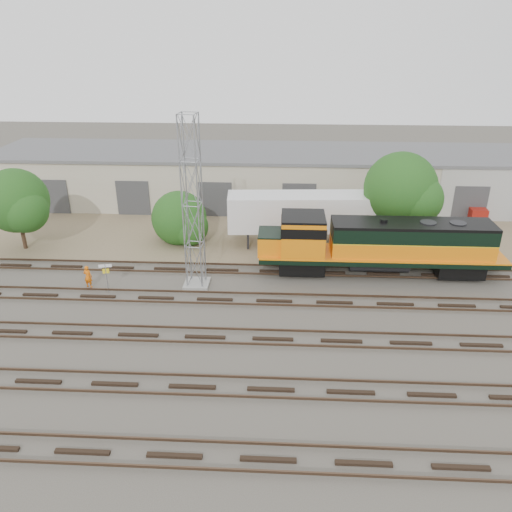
{
  "coord_description": "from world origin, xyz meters",
  "views": [
    {
      "loc": [
        0.3,
        -27.57,
        16.64
      ],
      "look_at": [
        -1.36,
        4.0,
        2.2
      ],
      "focal_mm": 35.0,
      "sensor_mm": 36.0,
      "label": 1
    }
  ],
  "objects_px": {
    "signal_tower": "(193,207)",
    "semi_trailer": "(318,213)",
    "locomotive": "(377,244)",
    "worker": "(88,277)"
  },
  "relations": [
    {
      "from": "signal_tower",
      "to": "locomotive",
      "type": "bearing_deg",
      "value": 10.27
    },
    {
      "from": "signal_tower",
      "to": "semi_trailer",
      "type": "relative_size",
      "value": 0.83
    },
    {
      "from": "worker",
      "to": "locomotive",
      "type": "bearing_deg",
      "value": -163.85
    },
    {
      "from": "signal_tower",
      "to": "worker",
      "type": "height_order",
      "value": "signal_tower"
    },
    {
      "from": "locomotive",
      "to": "semi_trailer",
      "type": "relative_size",
      "value": 1.24
    },
    {
      "from": "signal_tower",
      "to": "semi_trailer",
      "type": "bearing_deg",
      "value": 41.53
    },
    {
      "from": "signal_tower",
      "to": "worker",
      "type": "relative_size",
      "value": 7.26
    },
    {
      "from": "worker",
      "to": "semi_trailer",
      "type": "relative_size",
      "value": 0.11
    },
    {
      "from": "locomotive",
      "to": "signal_tower",
      "type": "distance_m",
      "value": 13.51
    },
    {
      "from": "semi_trailer",
      "to": "worker",
      "type": "bearing_deg",
      "value": -156.0
    }
  ]
}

